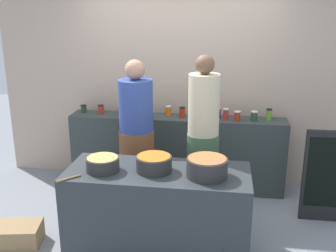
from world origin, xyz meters
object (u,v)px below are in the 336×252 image
object	(u,v)px
preserve_jar_0	(84,109)
preserve_jar_6	(182,112)
preserve_jar_1	(101,109)
cook_with_tongs	(137,144)
preserve_jar_9	(226,114)
cooking_pot_left	(103,164)
preserve_jar_11	(254,116)
wooden_spoon	(69,178)
preserve_jar_3	(137,112)
bread_crate	(18,235)
cook_in_cap	(203,150)
preserve_jar_5	(168,111)
preserve_jar_4	(148,111)
preserve_jar_7	(200,112)
cooking_pot_right	(207,167)
preserve_jar_8	(218,113)
chalkboard_sign	(327,176)
preserve_jar_2	(121,110)
preserve_jar_12	(269,114)
cooking_pot_center	(154,163)
preserve_jar_10	(237,116)

from	to	relation	value
preserve_jar_0	preserve_jar_6	xyz separation A→B (m)	(1.29, -0.05, 0.02)
preserve_jar_1	cook_with_tongs	world-z (taller)	cook_with_tongs
preserve_jar_9	preserve_jar_6	bearing A→B (deg)	175.46
preserve_jar_0	cooking_pot_left	size ratio (longest dim) A/B	0.34
preserve_jar_11	wooden_spoon	bearing A→B (deg)	-135.13
preserve_jar_3	bread_crate	world-z (taller)	preserve_jar_3
cook_in_cap	preserve_jar_5	bearing A→B (deg)	118.49
preserve_jar_3	preserve_jar_4	size ratio (longest dim) A/B	0.80
preserve_jar_11	preserve_jar_7	bearing A→B (deg)	176.27
cooking_pot_right	cooking_pot_left	bearing A→B (deg)	-179.24
preserve_jar_6	cook_with_tongs	xyz separation A→B (m)	(-0.45, -0.60, -0.23)
preserve_jar_8	cooking_pot_right	size ratio (longest dim) A/B	0.34
preserve_jar_11	chalkboard_sign	xyz separation A→B (m)	(0.76, -0.58, -0.48)
preserve_jar_2	bread_crate	distance (m)	1.90
preserve_jar_3	preserve_jar_8	size ratio (longest dim) A/B	0.91
preserve_jar_5	cooking_pot_right	size ratio (longest dim) A/B	0.34
preserve_jar_1	cooking_pot_left	bearing A→B (deg)	-72.01
preserve_jar_5	chalkboard_sign	bearing A→B (deg)	-20.63
preserve_jar_8	preserve_jar_12	size ratio (longest dim) A/B	0.90
bread_crate	preserve_jar_11	bearing A→B (deg)	33.05
preserve_jar_6	cook_in_cap	world-z (taller)	cook_in_cap
preserve_jar_7	chalkboard_sign	xyz separation A→B (m)	(1.42, -0.63, -0.49)
preserve_jar_8	cooking_pot_left	xyz separation A→B (m)	(-1.00, -1.51, -0.13)
preserve_jar_7	preserve_jar_4	bearing A→B (deg)	-175.26
preserve_jar_4	wooden_spoon	bearing A→B (deg)	-103.02
cooking_pot_left	cooking_pot_center	size ratio (longest dim) A/B	0.92
preserve_jar_7	cook_in_cap	xyz separation A→B (m)	(0.10, -0.86, -0.18)
preserve_jar_2	wooden_spoon	xyz separation A→B (m)	(-0.03, -1.69, -0.18)
preserve_jar_6	preserve_jar_12	size ratio (longest dim) A/B	0.96
preserve_jar_5	preserve_jar_8	size ratio (longest dim) A/B	0.97
wooden_spoon	cook_with_tongs	xyz separation A→B (m)	(0.36, 1.10, -0.05)
cooking_pot_right	preserve_jar_5	bearing A→B (deg)	110.54
preserve_jar_0	cook_in_cap	size ratio (longest dim) A/B	0.06
preserve_jar_5	preserve_jar_4	bearing A→B (deg)	-155.07
preserve_jar_0	preserve_jar_6	bearing A→B (deg)	-2.21
cooking_pot_left	chalkboard_sign	bearing A→B (deg)	21.25
preserve_jar_12	cooking_pot_left	world-z (taller)	preserve_jar_12
preserve_jar_12	cooking_pot_right	xyz separation A→B (m)	(-0.66, -1.49, -0.11)
cooking_pot_right	wooden_spoon	bearing A→B (deg)	-168.43
preserve_jar_1	preserve_jar_8	xyz separation A→B (m)	(1.49, 0.02, 0.01)
preserve_jar_1	preserve_jar_7	world-z (taller)	preserve_jar_7
preserve_jar_12	chalkboard_sign	size ratio (longest dim) A/B	0.14
preserve_jar_2	cook_in_cap	distance (m)	1.38
bread_crate	preserve_jar_7	bearing A→B (deg)	43.02
preserve_jar_9	preserve_jar_10	distance (m)	0.14
cooking_pot_left	preserve_jar_11	bearing A→B (deg)	45.02
preserve_jar_12	cooking_pot_left	bearing A→B (deg)	-137.13
cook_in_cap	cooking_pot_center	bearing A→B (deg)	-126.28
preserve_jar_9	preserve_jar_0	bearing A→B (deg)	177.10
preserve_jar_6	preserve_jar_8	xyz separation A→B (m)	(0.44, 0.05, -0.00)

